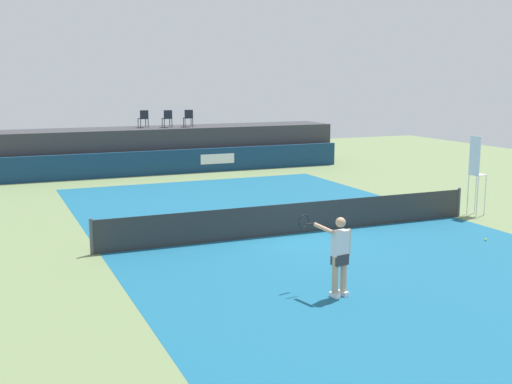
{
  "coord_description": "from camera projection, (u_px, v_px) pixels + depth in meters",
  "views": [
    {
      "loc": [
        -8.69,
        -17.22,
        4.72
      ],
      "look_at": [
        -0.53,
        2.0,
        1.0
      ],
      "focal_mm": 45.13,
      "sensor_mm": 36.0,
      "label": 1
    }
  ],
  "objects": [
    {
      "name": "ground_plane",
      "position": [
        259.0,
        214.0,
        22.5
      ],
      "size": [
        48.0,
        48.0,
        0.0
      ],
      "primitive_type": "plane",
      "color": "#6B7F51"
    },
    {
      "name": "sponsor_wall",
      "position": [
        175.0,
        162.0,
        31.91
      ],
      "size": [
        18.0,
        0.22,
        1.2
      ],
      "color": "navy",
      "rests_on": "ground"
    },
    {
      "name": "umpire_chair",
      "position": [
        476.0,
        170.0,
        22.12
      ],
      "size": [
        0.5,
        0.5,
        2.76
      ],
      "color": "white",
      "rests_on": "ground"
    },
    {
      "name": "spectator_platform",
      "position": [
        166.0,
        148.0,
        33.45
      ],
      "size": [
        18.0,
        2.8,
        2.2
      ],
      "primitive_type": "cube",
      "color": "#38383D",
      "rests_on": "ground"
    },
    {
      "name": "tennis_net",
      "position": [
        297.0,
        218.0,
        19.69
      ],
      "size": [
        12.4,
        0.02,
        0.95
      ],
      "primitive_type": "cube",
      "color": "#2D2D2D",
      "rests_on": "ground"
    },
    {
      "name": "tennis_player",
      "position": [
        339.0,
        254.0,
        13.93
      ],
      "size": [
        0.84,
        1.12,
        1.77
      ],
      "color": "white",
      "rests_on": "court_inner"
    },
    {
      "name": "net_post_near",
      "position": [
        91.0,
        237.0,
        17.3
      ],
      "size": [
        0.1,
        0.1,
        1.0
      ],
      "primitive_type": "cylinder",
      "color": "#4C4C51",
      "rests_on": "ground"
    },
    {
      "name": "spectator_chair_far_left",
      "position": [
        143.0,
        118.0,
        32.84
      ],
      "size": [
        0.48,
        0.48,
        0.89
      ],
      "color": "#1E232D",
      "rests_on": "spectator_platform"
    },
    {
      "name": "spectator_chair_center",
      "position": [
        188.0,
        117.0,
        33.35
      ],
      "size": [
        0.48,
        0.48,
        0.89
      ],
      "color": "#1E232D",
      "rests_on": "spectator_platform"
    },
    {
      "name": "net_post_far",
      "position": [
        459.0,
        202.0,
        22.08
      ],
      "size": [
        0.1,
        0.1,
        1.0
      ],
      "primitive_type": "cylinder",
      "color": "#4C4C51",
      "rests_on": "ground"
    },
    {
      "name": "spectator_chair_left",
      "position": [
        167.0,
        118.0,
        32.95
      ],
      "size": [
        0.45,
        0.45,
        0.89
      ],
      "color": "#1E232D",
      "rests_on": "spectator_platform"
    },
    {
      "name": "tennis_ball",
      "position": [
        486.0,
        240.0,
        18.85
      ],
      "size": [
        0.07,
        0.07,
        0.07
      ],
      "primitive_type": "sphere",
      "color": "#D8EA33",
      "rests_on": "court_inner"
    },
    {
      "name": "court_inner",
      "position": [
        297.0,
        233.0,
        19.78
      ],
      "size": [
        12.0,
        22.0,
        0.0
      ],
      "primitive_type": "cube",
      "color": "#16597A",
      "rests_on": "ground"
    }
  ]
}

